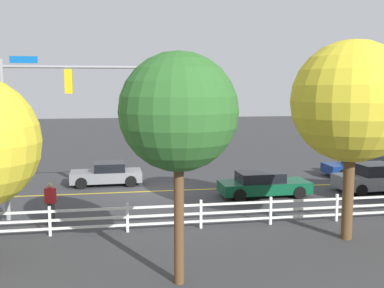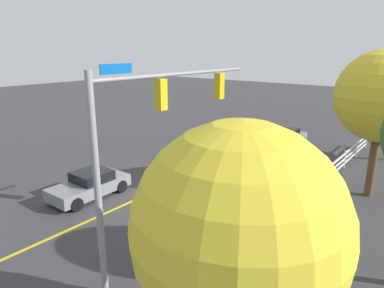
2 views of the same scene
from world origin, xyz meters
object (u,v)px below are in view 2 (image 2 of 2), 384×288
car_0 (90,185)px  pedestrian (165,249)px  tree_3 (383,97)px  car_3 (246,129)px  car_1 (243,162)px  tree_1 (239,228)px  car_2 (285,139)px

car_0 → pedestrian: 7.49m
car_0 → tree_3: 14.83m
pedestrian → car_3: bearing=137.9°
car_1 → tree_1: tree_1 is taller
car_2 → car_0: bearing=161.3°
car_1 → pedestrian: bearing=-165.0°
car_0 → car_3: size_ratio=0.91×
pedestrian → tree_3: 12.40m
car_3 → tree_1: tree_1 is taller
tree_3 → car_3: bearing=-122.0°
tree_3 → pedestrian: bearing=-19.2°
car_2 → tree_3: tree_3 is taller
car_0 → pedestrian: bearing=72.0°
car_2 → pedestrian: (16.51, 3.06, 0.22)m
car_1 → car_3: size_ratio=1.04×
car_1 → car_3: 8.86m
tree_1 → tree_3: size_ratio=0.82×
pedestrian → tree_1: (1.82, 3.73, 2.89)m
car_0 → car_1: (-7.94, 4.20, 0.01)m
car_2 → car_3: bearing=68.4°
pedestrian → car_2: bearing=126.7°
car_0 → car_2: car_2 is taller
car_3 → car_0: bearing=1.7°
car_2 → pedestrian: bearing=-172.2°
car_1 → car_3: bearing=26.8°
car_2 → pedestrian: 16.79m
car_3 → pedestrian: size_ratio=2.63×
car_0 → car_1: bearing=151.0°
tree_1 → tree_3: 12.92m
car_0 → tree_1: 12.03m
car_0 → tree_1: (3.98, 10.89, 3.19)m
tree_1 → car_0: bearing=-110.1°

